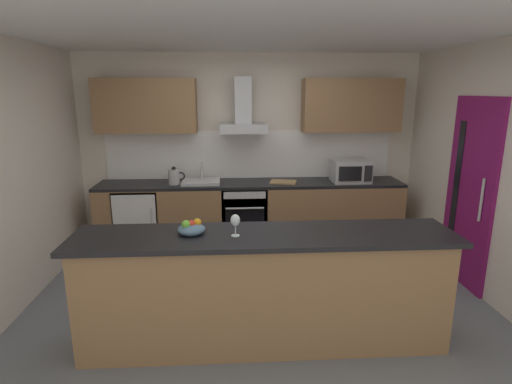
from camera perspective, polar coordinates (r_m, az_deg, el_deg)
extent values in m
cube|color=slate|center=(4.35, 0.40, -15.19)|extent=(5.65, 4.85, 0.02)
cube|color=white|center=(3.83, 0.47, 21.52)|extent=(5.65, 4.85, 0.02)
cube|color=silver|center=(5.83, -0.91, 6.01)|extent=(5.65, 0.12, 2.60)
cube|color=silver|center=(4.69, 30.96, 2.05)|extent=(0.12, 4.85, 2.60)
cube|color=white|center=(5.77, -0.88, 5.23)|extent=(3.96, 0.02, 0.66)
cube|color=olive|center=(5.65, -0.70, -3.29)|extent=(4.10, 0.60, 0.86)
cube|color=black|center=(5.54, -0.72, 1.16)|extent=(4.10, 0.60, 0.04)
cube|color=olive|center=(3.50, 1.14, -13.78)|extent=(2.99, 0.52, 0.95)
cube|color=black|center=(3.30, 1.18, -6.16)|extent=(3.09, 0.64, 0.04)
cube|color=olive|center=(5.65, -15.07, 11.50)|extent=(1.31, 0.32, 0.70)
cube|color=olive|center=(5.78, 13.11, 11.66)|extent=(1.31, 0.32, 0.70)
cube|color=#7A1456|center=(4.99, 27.63, -0.17)|extent=(0.04, 0.85, 2.05)
cube|color=black|center=(5.16, 26.19, 1.57)|extent=(0.01, 0.11, 1.31)
cylinder|color=#B7BABC|center=(4.75, 28.87, -0.98)|extent=(0.03, 0.03, 0.45)
cube|color=slate|center=(5.62, -1.67, -3.08)|extent=(0.60, 0.56, 0.80)
cube|color=black|center=(5.36, -1.56, -4.64)|extent=(0.50, 0.02, 0.48)
cube|color=#B7BABC|center=(5.25, -1.59, -0.46)|extent=(0.54, 0.02, 0.09)
cylinder|color=#B7BABC|center=(5.26, -1.56, -2.28)|extent=(0.49, 0.02, 0.02)
cube|color=white|center=(5.77, -15.87, -3.55)|extent=(0.58, 0.56, 0.85)
cube|color=silver|center=(5.50, -16.49, -4.45)|extent=(0.55, 0.02, 0.80)
cylinder|color=#B7BABC|center=(5.42, -14.29, -4.09)|extent=(0.02, 0.02, 0.38)
cube|color=#B7BABC|center=(5.68, 13.04, 2.88)|extent=(0.50, 0.36, 0.30)
cube|color=black|center=(5.48, 12.99, 2.49)|extent=(0.30, 0.02, 0.19)
cube|color=black|center=(5.56, 15.36, 2.49)|extent=(0.10, 0.01, 0.21)
cube|color=silver|center=(5.52, -7.64, 1.43)|extent=(0.50, 0.40, 0.04)
cylinder|color=#B7BABC|center=(5.62, -7.58, 2.79)|extent=(0.03, 0.03, 0.26)
cylinder|color=#B7BABC|center=(5.52, -7.68, 3.85)|extent=(0.03, 0.16, 0.03)
cylinder|color=#B7BABC|center=(5.50, -11.33, 2.07)|extent=(0.15, 0.15, 0.20)
sphere|color=black|center=(5.48, -11.39, 3.22)|extent=(0.06, 0.06, 0.06)
cone|color=#B7BABC|center=(5.50, -12.39, 2.46)|extent=(0.09, 0.04, 0.07)
torus|color=black|center=(5.48, -10.41, 2.20)|extent=(0.11, 0.02, 0.11)
cube|color=#B7BABC|center=(5.50, -1.79, 8.88)|extent=(0.62, 0.45, 0.12)
cube|color=#B7BABC|center=(5.53, -1.83, 12.64)|extent=(0.22, 0.22, 0.60)
cylinder|color=silver|center=(3.25, -2.88, -6.08)|extent=(0.07, 0.07, 0.01)
cylinder|color=silver|center=(3.24, -2.89, -5.28)|extent=(0.01, 0.01, 0.09)
ellipsoid|color=silver|center=(3.21, -2.90, -3.94)|extent=(0.08, 0.08, 0.10)
ellipsoid|color=slate|center=(3.33, -8.96, -5.17)|extent=(0.22, 0.22, 0.09)
sphere|color=#66B233|center=(3.30, -9.71, -4.50)|extent=(0.07, 0.07, 0.07)
sphere|color=orange|center=(3.34, -8.17, -4.23)|extent=(0.07, 0.07, 0.07)
sphere|color=red|center=(3.31, -8.99, -4.43)|extent=(0.06, 0.06, 0.06)
cube|color=tan|center=(5.52, 3.83, 1.42)|extent=(0.38, 0.30, 0.02)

